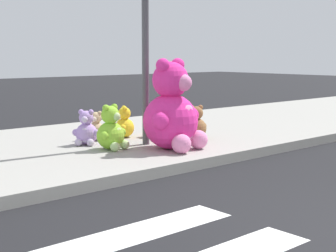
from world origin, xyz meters
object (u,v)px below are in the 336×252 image
at_px(sign_pole, 145,36).
at_px(plush_red, 158,124).
at_px(plush_brown, 196,125).
at_px(plush_pink_large, 173,113).
at_px(plush_lime, 112,131).
at_px(plush_lavender, 86,131).
at_px(plush_tan, 96,128).
at_px(plush_yellow, 124,125).

distance_m(sign_pole, plush_red, 1.70).
relative_size(sign_pole, plush_brown, 5.59).
bearing_deg(sign_pole, plush_red, 37.24).
bearing_deg(plush_pink_large, sign_pole, 94.26).
relative_size(plush_lime, plush_lavender, 1.22).
bearing_deg(plush_tan, plush_lavender, -142.07).
bearing_deg(plush_lavender, plush_yellow, 12.93).
bearing_deg(plush_brown, plush_pink_large, -153.41).
height_order(plush_lime, plush_brown, plush_lime).
height_order(plush_lavender, plush_brown, plush_brown).
xyz_separation_m(plush_red, plush_lime, (-1.33, -0.51, 0.06)).
xyz_separation_m(plush_tan, plush_yellow, (0.51, -0.08, 0.02)).
relative_size(plush_pink_large, plush_red, 2.51).
bearing_deg(sign_pole, plush_lime, -179.19).
xyz_separation_m(sign_pole, plush_red, (0.67, 0.51, -1.48)).
relative_size(sign_pole, plush_pink_large, 2.34).
xyz_separation_m(sign_pole, plush_brown, (0.99, -0.11, -1.47)).
distance_m(sign_pole, plush_brown, 1.78).
xyz_separation_m(plush_red, plush_lavender, (-1.41, 0.08, 0.01)).
bearing_deg(plush_lime, plush_red, 21.10).
height_order(plush_red, plush_lime, plush_lime).
bearing_deg(plush_pink_large, plush_brown, 26.59).
bearing_deg(plush_tan, plush_pink_large, -73.88).
bearing_deg(plush_yellow, plush_red, -28.10).
height_order(plush_pink_large, plush_lavender, plush_pink_large).
relative_size(plush_pink_large, plush_yellow, 2.51).
xyz_separation_m(plush_pink_large, plush_brown, (0.95, 0.48, -0.32)).
bearing_deg(plush_tan, sign_pole, -66.53).
relative_size(plush_pink_large, plush_tan, 2.80).
relative_size(plush_yellow, plush_brown, 0.95).
relative_size(plush_lavender, plush_yellow, 1.03).
height_order(plush_tan, plush_lavender, plush_lavender).
bearing_deg(plush_brown, sign_pole, 173.44).
bearing_deg(plush_yellow, plush_lime, -135.27).
bearing_deg(plush_tan, plush_lime, -108.34).
xyz_separation_m(plush_red, plush_brown, (0.33, -0.62, 0.01)).
distance_m(plush_red, plush_brown, 0.70).
bearing_deg(plush_lime, plush_lavender, 96.88).
bearing_deg(plush_brown, plush_tan, 144.32).
bearing_deg(plush_brown, plush_lime, 176.40).
distance_m(sign_pole, plush_lavender, 1.75).
height_order(plush_pink_large, plush_tan, plush_pink_large).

